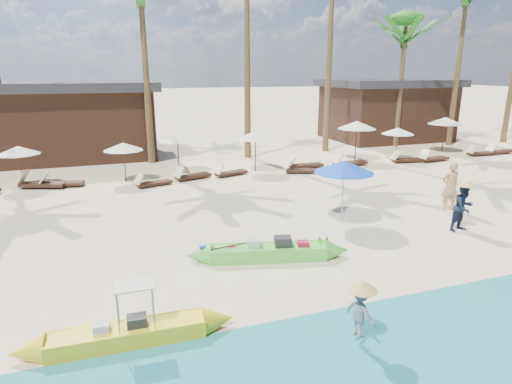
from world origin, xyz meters
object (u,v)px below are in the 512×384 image
object	(u,v)px
green_canoe	(268,252)
yellow_canoe	(128,334)
tourist	(450,186)
blue_umbrella	(344,167)

from	to	relation	value
green_canoe	yellow_canoe	size ratio (longest dim) A/B	1.08
tourist	green_canoe	bearing A→B (deg)	20.58
green_canoe	blue_umbrella	world-z (taller)	blue_umbrella
green_canoe	blue_umbrella	size ratio (longest dim) A/B	2.29
green_canoe	tourist	size ratio (longest dim) A/B	2.69
green_canoe	blue_umbrella	bearing A→B (deg)	43.79
green_canoe	tourist	bearing A→B (deg)	27.31
green_canoe	yellow_canoe	bearing A→B (deg)	-131.21
green_canoe	yellow_canoe	distance (m)	4.58
tourist	blue_umbrella	bearing A→B (deg)	6.03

